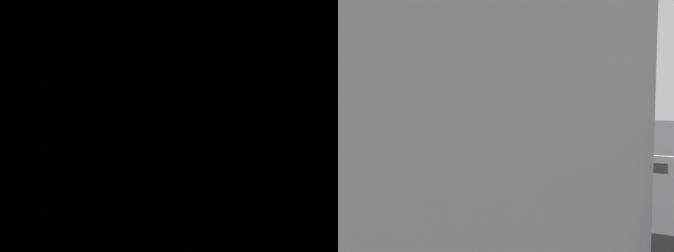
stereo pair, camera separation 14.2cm
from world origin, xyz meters
TOP-DOWN VIEW (x-y plane):
  - ground at (0.00, 0.00)m, footprint 80.00×80.00m
  - city_bus at (0.96, 0.39)m, footprint 11.54×2.85m
  - bicycle_green at (9.75, 2.91)m, footprint 1.77×0.44m
  - pedestrian at (-0.55, 2.73)m, footprint 0.38×0.38m
  - lane_dash_leftmost at (-6.00, -3.43)m, footprint 2.00×0.20m
  - lane_dash_left at (-2.00, -3.43)m, footprint 2.00×0.20m
  - lane_dash_centre at (2.00, -3.43)m, footprint 2.00×0.20m
  - lane_dash_right at (6.00, -3.43)m, footprint 2.00×0.20m
  - pedestrian_overpass at (0.00, 10.24)m, footprint 28.57×2.60m

SIDE VIEW (x-z plane):
  - ground at x=0.00m, z-range 0.00..0.00m
  - lane_dash_leftmost at x=-6.00m, z-range 0.00..0.01m
  - lane_dash_left at x=-2.00m, z-range 0.00..0.01m
  - lane_dash_centre at x=2.00m, z-range 0.00..0.01m
  - lane_dash_right at x=6.00m, z-range 0.00..0.01m
  - bicycle_green at x=9.75m, z-range -0.11..0.85m
  - pedestrian at x=-0.55m, z-range -0.01..1.78m
  - city_bus at x=0.96m, z-range 0.31..3.46m
  - pedestrian_overpass at x=0.00m, z-range 1.63..8.37m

